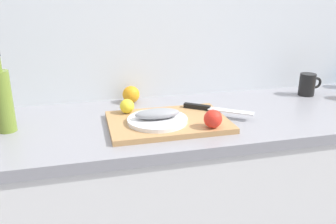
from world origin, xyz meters
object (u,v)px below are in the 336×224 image
at_px(cutting_board, 168,122).
at_px(chef_knife, 208,108).
at_px(lemon_0, 127,106).
at_px(fish_fillet, 157,114).
at_px(olive_oil_bottle, 3,100).
at_px(orange_0, 131,95).
at_px(coffee_mug_1, 308,84).
at_px(white_plate, 157,120).

xyz_separation_m(cutting_board, chef_knife, (0.18, 0.06, 0.02)).
height_order(chef_knife, lemon_0, lemon_0).
relative_size(fish_fillet, olive_oil_bottle, 0.58).
height_order(fish_fillet, chef_knife, fish_fillet).
bearing_deg(cutting_board, fish_fillet, -160.19).
xyz_separation_m(fish_fillet, orange_0, (-0.05, 0.32, -0.01)).
bearing_deg(coffee_mug_1, olive_oil_bottle, -174.13).
xyz_separation_m(cutting_board, olive_oil_bottle, (-0.58, 0.08, 0.11)).
relative_size(chef_knife, olive_oil_bottle, 0.87).
height_order(fish_fillet, coffee_mug_1, coffee_mug_1).
distance_m(chef_knife, lemon_0, 0.33).
xyz_separation_m(chef_knife, coffee_mug_1, (0.56, 0.15, 0.02)).
height_order(lemon_0, olive_oil_bottle, olive_oil_bottle).
distance_m(cutting_board, olive_oil_bottle, 0.59).
height_order(white_plate, chef_knife, chef_knife).
relative_size(cutting_board, chef_knife, 1.78).
bearing_deg(fish_fillet, orange_0, 99.09).
xyz_separation_m(cutting_board, orange_0, (-0.10, 0.30, 0.03)).
height_order(fish_fillet, lemon_0, lemon_0).
distance_m(cutting_board, orange_0, 0.32).
relative_size(white_plate, lemon_0, 3.93).
distance_m(white_plate, lemon_0, 0.16).
relative_size(cutting_board, lemon_0, 7.85).
bearing_deg(orange_0, lemon_0, -102.94).
relative_size(cutting_board, fish_fillet, 2.67).
xyz_separation_m(cutting_board, fish_fillet, (-0.04, -0.02, 0.04)).
bearing_deg(chef_knife, lemon_0, -152.04).
bearing_deg(coffee_mug_1, cutting_board, -163.92).
relative_size(lemon_0, olive_oil_bottle, 0.20).
xyz_separation_m(cutting_board, coffee_mug_1, (0.75, 0.22, 0.04)).
bearing_deg(white_plate, orange_0, 99.09).
height_order(cutting_board, olive_oil_bottle, olive_oil_bottle).
height_order(cutting_board, white_plate, white_plate).
height_order(white_plate, coffee_mug_1, coffee_mug_1).
distance_m(chef_knife, olive_oil_bottle, 0.77).
distance_m(olive_oil_bottle, orange_0, 0.54).
relative_size(chef_knife, lemon_0, 4.40).
bearing_deg(fish_fillet, coffee_mug_1, 16.29).
distance_m(cutting_board, coffee_mug_1, 0.78).
distance_m(cutting_board, chef_knife, 0.20).
xyz_separation_m(white_plate, lemon_0, (-0.09, 0.13, 0.02)).
bearing_deg(cutting_board, white_plate, -160.19).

